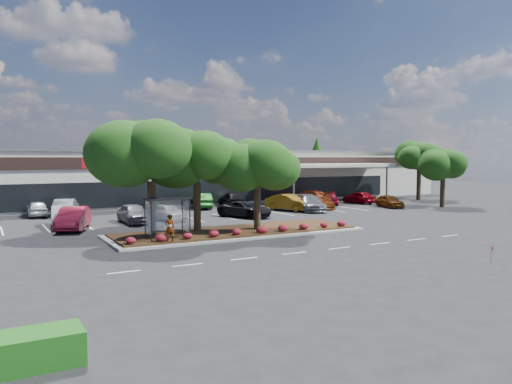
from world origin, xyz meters
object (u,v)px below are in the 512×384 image
light_pole (178,172)px  car_1 (73,218)px  survey_stake (492,253)px  car_0 (63,217)px

light_pole → car_1: light_pole is taller
survey_stake → car_1: (-16.28, 23.03, 0.23)m
light_pole → survey_stake: (2.04, -39.47, -3.08)m
survey_stake → car_1: size_ratio=0.19×
car_0 → car_1: car_1 is taller
car_0 → light_pole: bearing=51.0°
survey_stake → car_1: bearing=125.3°
light_pole → car_0: size_ratio=1.76×
light_pole → car_0: light_pole is taller
car_1 → survey_stake: bearing=-34.6°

